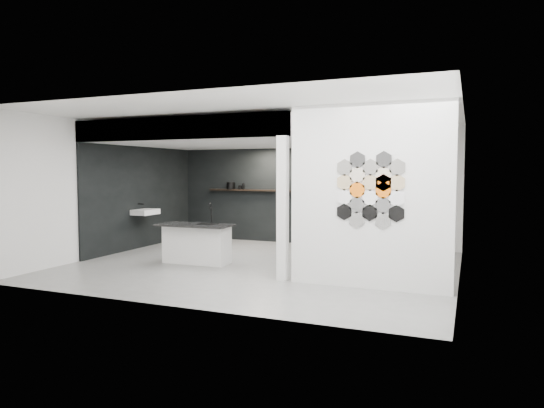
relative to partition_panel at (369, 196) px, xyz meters
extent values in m
cube|color=slate|center=(-2.23, 1.00, -1.40)|extent=(7.00, 6.00, 0.01)
cube|color=silver|center=(0.00, 0.00, 0.00)|extent=(2.45, 0.15, 2.80)
cube|color=black|center=(-3.52, 3.97, -0.22)|extent=(4.40, 0.04, 2.35)
cube|color=black|center=(-5.70, 2.00, -0.22)|extent=(0.04, 4.00, 2.35)
cube|color=silver|center=(-3.52, 2.00, 1.15)|extent=(4.40, 4.00, 0.40)
cube|color=silver|center=(-1.41, 0.00, -0.22)|extent=(0.16, 0.16, 2.35)
cube|color=silver|center=(-3.52, 0.08, 1.15)|extent=(4.40, 0.16, 0.40)
cube|color=silver|center=(-5.46, 1.80, -0.55)|extent=(0.40, 0.60, 0.12)
cube|color=black|center=(-3.43, 3.87, -0.10)|extent=(3.00, 0.15, 0.04)
cube|color=silver|center=(-3.47, 0.74, -1.03)|extent=(1.29, 0.50, 0.73)
cube|color=black|center=(-3.47, 0.67, -0.65)|extent=(1.46, 0.67, 0.03)
cube|color=black|center=(-3.26, 0.79, -0.64)|extent=(0.39, 0.33, 0.01)
cylinder|color=black|center=(-3.26, 0.96, -0.46)|extent=(0.02, 0.02, 0.34)
torus|color=black|center=(-3.26, 0.91, -0.29)|extent=(0.02, 0.12, 0.12)
cylinder|color=black|center=(-4.33, 3.87, 0.01)|extent=(0.29, 0.29, 0.18)
ellipsoid|color=black|center=(-2.42, 3.87, 0.00)|extent=(0.23, 0.23, 0.16)
cylinder|color=gray|center=(-2.08, 3.87, -0.03)|extent=(0.17, 0.17, 0.10)
cylinder|color=gray|center=(-2.08, 3.87, 0.00)|extent=(0.15, 0.15, 0.16)
cylinder|color=black|center=(-3.97, 3.87, 0.00)|extent=(0.07, 0.07, 0.16)
cylinder|color=black|center=(-4.07, 3.87, -0.03)|extent=(0.10, 0.10, 0.10)
cylinder|color=black|center=(-0.37, -0.09, -0.24)|extent=(0.26, 0.02, 0.26)
cylinder|color=white|center=(-0.37, -0.09, -0.01)|extent=(0.26, 0.02, 0.26)
cylinder|color=tan|center=(-0.37, -0.09, 0.21)|extent=(0.26, 0.02, 0.26)
cylinder|color=#66635E|center=(-0.37, -0.09, 0.44)|extent=(0.26, 0.02, 0.26)
cylinder|color=silver|center=(-0.17, -0.09, -0.35)|extent=(0.26, 0.02, 0.26)
cylinder|color=black|center=(-0.17, -0.09, -0.13)|extent=(0.26, 0.02, 0.26)
cylinder|color=orange|center=(-0.17, -0.09, 0.10)|extent=(0.26, 0.02, 0.26)
cylinder|color=beige|center=(-0.17, -0.09, 0.33)|extent=(0.26, 0.02, 0.26)
cylinder|color=#2D2D2D|center=(-0.17, -0.09, 0.55)|extent=(0.26, 0.02, 0.26)
cylinder|color=black|center=(0.02, -0.09, -0.24)|extent=(0.26, 0.02, 0.26)
cylinder|color=white|center=(0.02, -0.09, -0.01)|extent=(0.26, 0.02, 0.26)
cylinder|color=tan|center=(0.02, -0.09, 0.21)|extent=(0.26, 0.02, 0.26)
cylinder|color=#66635E|center=(0.02, -0.09, 0.44)|extent=(0.26, 0.02, 0.26)
cylinder|color=silver|center=(0.22, -0.09, -0.35)|extent=(0.26, 0.02, 0.26)
cylinder|color=black|center=(0.22, -0.09, -0.13)|extent=(0.26, 0.02, 0.26)
cylinder|color=orange|center=(0.22, -0.09, 0.10)|extent=(0.26, 0.02, 0.26)
cylinder|color=beige|center=(0.22, -0.09, 0.33)|extent=(0.26, 0.02, 0.26)
cylinder|color=#2D2D2D|center=(0.22, -0.09, 0.55)|extent=(0.26, 0.02, 0.26)
cylinder|color=black|center=(0.42, -0.09, -0.24)|extent=(0.26, 0.02, 0.26)
cylinder|color=white|center=(0.42, -0.09, -0.01)|extent=(0.26, 0.02, 0.26)
cylinder|color=tan|center=(0.42, -0.09, 0.21)|extent=(0.26, 0.02, 0.26)
cylinder|color=#66635E|center=(0.42, -0.09, 0.44)|extent=(0.26, 0.02, 0.26)
cylinder|color=orange|center=(0.22, -0.09, 0.21)|extent=(0.26, 0.02, 0.26)
camera|label=1|loc=(1.41, -7.31, 0.38)|focal=32.00mm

